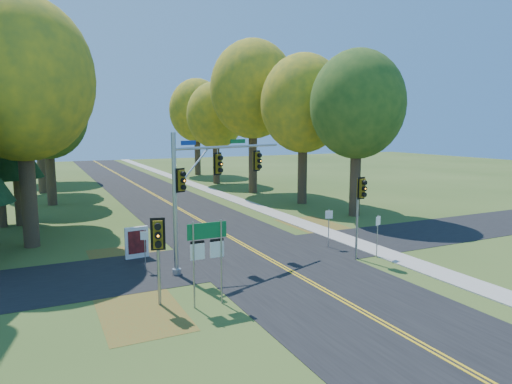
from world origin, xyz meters
name	(u,v)px	position (x,y,z in m)	size (l,w,h in m)	color
ground	(278,265)	(0.00, 0.00, 0.00)	(160.00, 160.00, 0.00)	#364D1B
road_main	(278,264)	(0.00, 0.00, 0.01)	(8.00, 160.00, 0.02)	black
road_cross	(261,254)	(0.00, 2.00, 0.01)	(60.00, 6.00, 0.02)	black
centerline_left	(276,264)	(-0.10, 0.00, 0.03)	(0.10, 160.00, 0.01)	gold
centerline_right	(280,264)	(0.10, 0.00, 0.03)	(0.10, 160.00, 0.01)	gold
sidewalk_east	(375,250)	(6.20, 0.00, 0.03)	(1.60, 160.00, 0.06)	#9E998E
leaf_patch_w_near	(132,260)	(-6.50, 4.00, 0.01)	(4.00, 6.00, 0.00)	brown
leaf_patch_e	(323,228)	(6.80, 6.00, 0.01)	(3.50, 8.00, 0.00)	brown
leaf_patch_w_far	(141,312)	(-7.50, -3.00, 0.01)	(3.00, 5.00, 0.00)	brown
tree_w_a	(22,80)	(-11.13, 9.38, 9.49)	(8.00, 8.00, 14.15)	#38281C
tree_e_a	(357,105)	(11.57, 8.77, 8.53)	(7.20, 7.20, 12.73)	#38281C
tree_w_b	(14,75)	(-11.72, 16.29, 10.37)	(8.60, 8.60, 15.38)	#38281C
tree_e_b	(304,104)	(10.97, 15.58, 8.90)	(7.60, 7.60, 13.33)	#38281C
tree_w_c	(48,115)	(-9.54, 24.47, 7.94)	(6.80, 6.80, 11.91)	#38281C
tree_e_c	(253,90)	(9.88, 23.69, 10.66)	(8.80, 8.80, 15.79)	#38281C
tree_w_d	(38,99)	(-10.13, 33.18, 9.78)	(8.20, 8.20, 14.56)	#38281C
tree_e_d	(216,116)	(9.26, 32.87, 8.24)	(7.00, 7.00, 12.32)	#38281C
tree_w_e	(48,101)	(-8.92, 44.09, 10.07)	(8.40, 8.40, 14.97)	#38281C
tree_e_e	(197,111)	(10.47, 43.58, 9.19)	(7.80, 7.80, 13.74)	#38281C
traffic_mast	(205,181)	(-3.36, 1.29, 4.27)	(6.88, 2.98, 6.65)	#9CA0A5
east_signal_pole	(360,197)	(4.23, -1.04, 3.30)	(0.50, 0.58, 4.35)	gray
ped_signal_pole	(158,241)	(-6.72, -2.79, 2.61)	(0.55, 0.64, 3.50)	gray
route_sign_cluster	(207,246)	(-5.00, -3.48, 2.37)	(1.57, 0.09, 3.37)	gray
info_kiosk	(137,243)	(-6.18, 4.25, 0.84)	(1.23, 0.27, 1.69)	silver
reg_sign_e_north	(329,221)	(4.20, 1.67, 1.53)	(0.41, 0.17, 2.23)	gray
reg_sign_e_south	(378,228)	(5.37, -1.12, 1.56)	(0.42, 0.19, 2.29)	gray
reg_sign_w	(145,243)	(-6.24, 1.99, 1.36)	(0.37, 0.16, 1.99)	gray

